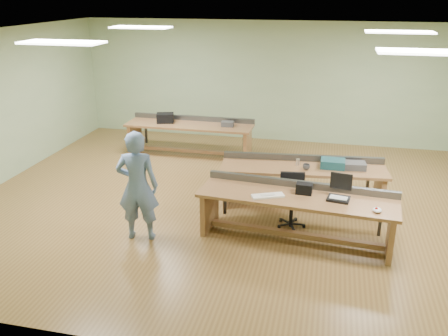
{
  "coord_description": "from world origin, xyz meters",
  "views": [
    {
      "loc": [
        1.38,
        -7.89,
        3.7
      ],
      "look_at": [
        -0.28,
        -0.6,
        0.87
      ],
      "focal_mm": 38.0,
      "sensor_mm": 36.0,
      "label": 1
    }
  ],
  "objects": [
    {
      "name": "wall_back",
      "position": [
        0.0,
        4.0,
        1.5
      ],
      "size": [
        10.0,
        0.04,
        3.0
      ],
      "primitive_type": "cube",
      "color": "#9DB68A",
      "rests_on": "floor"
    },
    {
      "name": "workbench_back",
      "position": [
        -1.79,
        2.38,
        0.56
      ],
      "size": [
        2.97,
        0.79,
        0.86
      ],
      "rotation": [
        0.0,
        0.0,
        0.0
      ],
      "color": "#94663E",
      "rests_on": "floor"
    },
    {
      "name": "parts_bin_teal",
      "position": [
        1.51,
        0.16,
        0.82
      ],
      "size": [
        0.42,
        0.32,
        0.15
      ],
      "primitive_type": "cube",
      "rotation": [
        0.0,
        0.0,
        -0.01
      ],
      "color": "#164047",
      "rests_on": "workbench_mid"
    },
    {
      "name": "drinks_can",
      "position": [
        0.9,
        0.14,
        0.81
      ],
      "size": [
        0.08,
        0.08,
        0.12
      ],
      "primitive_type": "cylinder",
      "rotation": [
        0.0,
        0.0,
        -0.19
      ],
      "color": "silver",
      "rests_on": "workbench_mid"
    },
    {
      "name": "fluor_panels",
      "position": [
        0.0,
        0.0,
        2.97
      ],
      "size": [
        6.2,
        3.5,
        0.03
      ],
      "color": "white",
      "rests_on": "ceiling"
    },
    {
      "name": "tray_back",
      "position": [
        -0.88,
        2.37,
        0.81
      ],
      "size": [
        0.29,
        0.22,
        0.11
      ],
      "primitive_type": "cube",
      "rotation": [
        0.0,
        0.0,
        0.07
      ],
      "color": "#3A3A3D",
      "rests_on": "workbench_back"
    },
    {
      "name": "laptop_base",
      "position": [
        1.61,
        -1.23,
        0.77
      ],
      "size": [
        0.36,
        0.31,
        0.04
      ],
      "primitive_type": "cube",
      "rotation": [
        0.0,
        0.0,
        -0.16
      ],
      "color": "black",
      "rests_on": "workbench_front"
    },
    {
      "name": "parts_bin_grey",
      "position": [
        1.85,
        0.19,
        0.81
      ],
      "size": [
        0.45,
        0.32,
        0.12
      ],
      "primitive_type": "cube",
      "rotation": [
        0.0,
        0.0,
        0.11
      ],
      "color": "#3A3A3D",
      "rests_on": "workbench_mid"
    },
    {
      "name": "mug",
      "position": [
        1.06,
        -0.05,
        0.8
      ],
      "size": [
        0.14,
        0.14,
        0.1
      ],
      "primitive_type": "imported",
      "rotation": [
        0.0,
        0.0,
        0.08
      ],
      "color": "#3A3A3D",
      "rests_on": "workbench_mid"
    },
    {
      "name": "workbench_front",
      "position": [
        1.0,
        -1.19,
        0.56
      ],
      "size": [
        3.07,
        1.05,
        0.86
      ],
      "rotation": [
        0.0,
        0.0,
        -0.08
      ],
      "color": "#94663E",
      "rests_on": "floor"
    },
    {
      "name": "wall_front",
      "position": [
        0.0,
        -4.0,
        1.5
      ],
      "size": [
        10.0,
        0.04,
        3.0
      ],
      "primitive_type": "cube",
      "color": "#9DB68A",
      "rests_on": "floor"
    },
    {
      "name": "floor",
      "position": [
        0.0,
        0.0,
        0.0
      ],
      "size": [
        10.0,
        10.0,
        0.0
      ],
      "primitive_type": "plane",
      "color": "olive",
      "rests_on": "ground"
    },
    {
      "name": "workbench_mid",
      "position": [
        1.0,
        0.11,
        0.56
      ],
      "size": [
        2.97,
        1.07,
        0.86
      ],
      "rotation": [
        0.0,
        0.0,
        0.1
      ],
      "color": "#94663E",
      "rests_on": "floor"
    },
    {
      "name": "trackball_mouse",
      "position": [
        2.15,
        -1.52,
        0.78
      ],
      "size": [
        0.15,
        0.17,
        0.06
      ],
      "primitive_type": "ellipsoid",
      "rotation": [
        0.0,
        0.0,
        0.2
      ],
      "color": "white",
      "rests_on": "workbench_front"
    },
    {
      "name": "person",
      "position": [
        -1.39,
        -1.68,
        0.88
      ],
      "size": [
        0.7,
        0.52,
        1.76
      ],
      "primitive_type": "imported",
      "rotation": [
        0.0,
        0.0,
        3.31
      ],
      "color": "#6888A9",
      "rests_on": "floor"
    },
    {
      "name": "task_chair",
      "position": [
        0.89,
        -0.74,
        0.33
      ],
      "size": [
        0.53,
        0.53,
        0.89
      ],
      "rotation": [
        0.0,
        0.0,
        0.12
      ],
      "color": "black",
      "rests_on": "floor"
    },
    {
      "name": "laptop_screen",
      "position": [
        1.63,
        -1.1,
        1.0
      ],
      "size": [
        0.32,
        0.07,
        0.25
      ],
      "primitive_type": "cube",
      "rotation": [
        0.0,
        0.0,
        -0.16
      ],
      "color": "black",
      "rests_on": "laptop_base"
    },
    {
      "name": "storage_box_back",
      "position": [
        -2.38,
        2.36,
        0.86
      ],
      "size": [
        0.45,
        0.37,
        0.22
      ],
      "primitive_type": "cube",
      "rotation": [
        0.0,
        0.0,
        0.28
      ],
      "color": "black",
      "rests_on": "workbench_back"
    },
    {
      "name": "keyboard",
      "position": [
        0.57,
        -1.34,
        0.76
      ],
      "size": [
        0.52,
        0.35,
        0.03
      ],
      "primitive_type": "cube",
      "rotation": [
        0.0,
        0.0,
        0.43
      ],
      "color": "silver",
      "rests_on": "workbench_front"
    },
    {
      "name": "ceiling",
      "position": [
        0.0,
        0.0,
        3.0
      ],
      "size": [
        10.0,
        10.0,
        0.0
      ],
      "primitive_type": "plane",
      "color": "silver",
      "rests_on": "wall_back"
    },
    {
      "name": "camera_bag",
      "position": [
        1.09,
        -1.1,
        0.83
      ],
      "size": [
        0.25,
        0.17,
        0.17
      ],
      "primitive_type": "cube",
      "rotation": [
        0.0,
        0.0,
        -0.05
      ],
      "color": "black",
      "rests_on": "workbench_front"
    }
  ]
}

